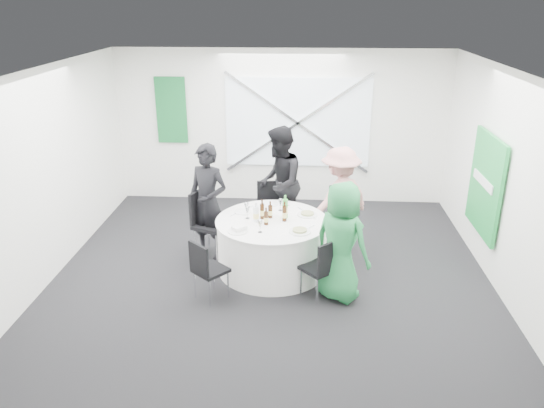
# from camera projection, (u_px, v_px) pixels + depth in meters

# --- Properties ---
(floor) EXTENTS (6.00, 6.00, 0.00)m
(floor) POSITION_uv_depth(u_px,v_px,m) (271.00, 276.00, 7.38)
(floor) COLOR black
(floor) RESTS_ON ground
(ceiling) EXTENTS (6.00, 6.00, 0.00)m
(ceiling) POSITION_uv_depth(u_px,v_px,m) (271.00, 71.00, 6.35)
(ceiling) COLOR silver
(ceiling) RESTS_ON wall_back
(wall_back) EXTENTS (6.00, 0.00, 6.00)m
(wall_back) POSITION_uv_depth(u_px,v_px,m) (281.00, 127.00, 9.65)
(wall_back) COLOR white
(wall_back) RESTS_ON floor
(wall_front) EXTENTS (6.00, 0.00, 6.00)m
(wall_front) POSITION_uv_depth(u_px,v_px,m) (247.00, 308.00, 4.08)
(wall_front) COLOR white
(wall_front) RESTS_ON floor
(wall_left) EXTENTS (0.00, 6.00, 6.00)m
(wall_left) POSITION_uv_depth(u_px,v_px,m) (46.00, 177.00, 7.04)
(wall_left) COLOR white
(wall_left) RESTS_ON floor
(wall_right) EXTENTS (0.00, 6.00, 6.00)m
(wall_right) POSITION_uv_depth(u_px,v_px,m) (507.00, 186.00, 6.70)
(wall_right) COLOR white
(wall_right) RESTS_ON floor
(window_panel) EXTENTS (2.60, 0.03, 1.60)m
(window_panel) POSITION_uv_depth(u_px,v_px,m) (298.00, 123.00, 9.56)
(window_panel) COLOR silver
(window_panel) RESTS_ON wall_back
(window_brace_a) EXTENTS (2.63, 0.05, 1.84)m
(window_brace_a) POSITION_uv_depth(u_px,v_px,m) (298.00, 123.00, 9.53)
(window_brace_a) COLOR silver
(window_brace_a) RESTS_ON window_panel
(window_brace_b) EXTENTS (2.63, 0.05, 1.84)m
(window_brace_b) POSITION_uv_depth(u_px,v_px,m) (298.00, 123.00, 9.53)
(window_brace_b) COLOR silver
(window_brace_b) RESTS_ON window_panel
(green_banner) EXTENTS (0.55, 0.04, 1.20)m
(green_banner) POSITION_uv_depth(u_px,v_px,m) (171.00, 110.00, 9.61)
(green_banner) COLOR #146534
(green_banner) RESTS_ON wall_back
(green_sign) EXTENTS (0.05, 1.20, 1.40)m
(green_sign) POSITION_uv_depth(u_px,v_px,m) (485.00, 185.00, 7.33)
(green_sign) COLOR green
(green_sign) RESTS_ON wall_right
(banquet_table) EXTENTS (1.56, 1.56, 0.76)m
(banquet_table) POSITION_uv_depth(u_px,v_px,m) (272.00, 245.00, 7.43)
(banquet_table) COLOR white
(banquet_table) RESTS_ON floor
(chair_back) EXTENTS (0.44, 0.45, 0.89)m
(chair_back) POSITION_uv_depth(u_px,v_px,m) (269.00, 205.00, 8.46)
(chair_back) COLOR black
(chair_back) RESTS_ON floor
(chair_back_left) EXTENTS (0.60, 0.59, 1.00)m
(chair_back_left) POSITION_uv_depth(u_px,v_px,m) (206.00, 218.00, 7.80)
(chair_back_left) COLOR black
(chair_back_left) RESTS_ON floor
(chair_back_right) EXTENTS (0.62, 0.62, 0.98)m
(chair_back_right) POSITION_uv_depth(u_px,v_px,m) (332.00, 216.00, 7.90)
(chair_back_right) COLOR black
(chair_back_right) RESTS_ON floor
(chair_front_right) EXTENTS (0.53, 0.53, 0.83)m
(chair_front_right) POSITION_uv_depth(u_px,v_px,m) (322.00, 265.00, 6.66)
(chair_front_right) COLOR black
(chair_front_right) RESTS_ON floor
(chair_front_left) EXTENTS (0.53, 0.53, 0.82)m
(chair_front_left) POSITION_uv_depth(u_px,v_px,m) (206.00, 267.00, 6.63)
(chair_front_left) COLOR black
(chair_front_left) RESTS_ON floor
(person_man_back_left) EXTENTS (0.73, 0.61, 1.71)m
(person_man_back_left) POSITION_uv_depth(u_px,v_px,m) (208.00, 202.00, 7.66)
(person_man_back_left) COLOR black
(person_man_back_left) RESTS_ON floor
(person_man_back) EXTENTS (0.51, 0.89, 1.80)m
(person_man_back) POSITION_uv_depth(u_px,v_px,m) (279.00, 183.00, 8.29)
(person_man_back) COLOR black
(person_man_back) RESTS_ON floor
(person_woman_pink) EXTENTS (1.12, 1.02, 1.61)m
(person_woman_pink) POSITION_uv_depth(u_px,v_px,m) (340.00, 199.00, 7.90)
(person_woman_pink) COLOR pink
(person_woman_pink) RESTS_ON floor
(person_woman_green) EXTENTS (0.91, 0.86, 1.57)m
(person_woman_green) POSITION_uv_depth(u_px,v_px,m) (341.00, 242.00, 6.59)
(person_woman_green) COLOR #238242
(person_woman_green) RESTS_ON floor
(plate_back) EXTENTS (0.24, 0.24, 0.01)m
(plate_back) POSITION_uv_depth(u_px,v_px,m) (270.00, 204.00, 7.84)
(plate_back) COLOR white
(plate_back) RESTS_ON banquet_table
(plate_back_left) EXTENTS (0.25, 0.25, 0.01)m
(plate_back_left) POSITION_uv_depth(u_px,v_px,m) (243.00, 212.00, 7.56)
(plate_back_left) COLOR white
(plate_back_left) RESTS_ON banquet_table
(plate_back_right) EXTENTS (0.28, 0.28, 0.04)m
(plate_back_right) POSITION_uv_depth(u_px,v_px,m) (307.00, 214.00, 7.45)
(plate_back_right) COLOR white
(plate_back_right) RESTS_ON banquet_table
(plate_front_right) EXTENTS (0.29, 0.29, 0.04)m
(plate_front_right) POSITION_uv_depth(u_px,v_px,m) (300.00, 231.00, 6.92)
(plate_front_right) COLOR white
(plate_front_right) RESTS_ON banquet_table
(plate_front_left) EXTENTS (0.26, 0.26, 0.01)m
(plate_front_left) POSITION_uv_depth(u_px,v_px,m) (237.00, 231.00, 6.93)
(plate_front_left) COLOR white
(plate_front_left) RESTS_ON banquet_table
(napkin) EXTENTS (0.21, 0.21, 0.05)m
(napkin) POSITION_uv_depth(u_px,v_px,m) (239.00, 228.00, 6.95)
(napkin) COLOR white
(napkin) RESTS_ON plate_front_left
(beer_bottle_a) EXTENTS (0.06, 0.06, 0.28)m
(beer_bottle_a) POSITION_uv_depth(u_px,v_px,m) (262.00, 211.00, 7.30)
(beer_bottle_a) COLOR #3D1E0B
(beer_bottle_a) RESTS_ON banquet_table
(beer_bottle_b) EXTENTS (0.06, 0.06, 0.24)m
(beer_bottle_b) POSITION_uv_depth(u_px,v_px,m) (270.00, 212.00, 7.34)
(beer_bottle_b) COLOR #3D1E0B
(beer_bottle_b) RESTS_ON banquet_table
(beer_bottle_c) EXTENTS (0.06, 0.06, 0.28)m
(beer_bottle_c) POSITION_uv_depth(u_px,v_px,m) (285.00, 214.00, 7.23)
(beer_bottle_c) COLOR #3D1E0B
(beer_bottle_c) RESTS_ON banquet_table
(beer_bottle_d) EXTENTS (0.06, 0.06, 0.24)m
(beer_bottle_d) POSITION_uv_depth(u_px,v_px,m) (266.00, 218.00, 7.12)
(beer_bottle_d) COLOR #3D1E0B
(beer_bottle_d) RESTS_ON banquet_table
(green_water_bottle) EXTENTS (0.08, 0.08, 0.33)m
(green_water_bottle) POSITION_uv_depth(u_px,v_px,m) (285.00, 209.00, 7.33)
(green_water_bottle) COLOR green
(green_water_bottle) RESTS_ON banquet_table
(clear_water_bottle) EXTENTS (0.08, 0.08, 0.28)m
(clear_water_bottle) POSITION_uv_depth(u_px,v_px,m) (256.00, 214.00, 7.21)
(clear_water_bottle) COLOR white
(clear_water_bottle) RESTS_ON banquet_table
(wine_glass_a) EXTENTS (0.07, 0.07, 0.17)m
(wine_glass_a) POSITION_uv_depth(u_px,v_px,m) (246.00, 206.00, 7.44)
(wine_glass_a) COLOR white
(wine_glass_a) RESTS_ON banquet_table
(wine_glass_b) EXTENTS (0.07, 0.07, 0.17)m
(wine_glass_b) POSITION_uv_depth(u_px,v_px,m) (260.00, 223.00, 6.87)
(wine_glass_b) COLOR white
(wine_glass_b) RESTS_ON banquet_table
(wine_glass_c) EXTENTS (0.07, 0.07, 0.17)m
(wine_glass_c) POSITION_uv_depth(u_px,v_px,m) (247.00, 210.00, 7.30)
(wine_glass_c) COLOR white
(wine_glass_c) RESTS_ON banquet_table
(wine_glass_d) EXTENTS (0.07, 0.07, 0.17)m
(wine_glass_d) POSITION_uv_depth(u_px,v_px,m) (280.00, 202.00, 7.58)
(wine_glass_d) COLOR white
(wine_glass_d) RESTS_ON banquet_table
(fork_a) EXTENTS (0.10, 0.13, 0.01)m
(fork_a) POSITION_uv_depth(u_px,v_px,m) (250.00, 207.00, 7.73)
(fork_a) COLOR silver
(fork_a) RESTS_ON banquet_table
(knife_a) EXTENTS (0.09, 0.14, 0.01)m
(knife_a) POSITION_uv_depth(u_px,v_px,m) (233.00, 215.00, 7.46)
(knife_a) COLOR silver
(knife_a) RESTS_ON banquet_table
(fork_b) EXTENTS (0.10, 0.13, 0.01)m
(fork_b) POSITION_uv_depth(u_px,v_px,m) (297.00, 234.00, 6.85)
(fork_b) COLOR silver
(fork_b) RESTS_ON banquet_table
(knife_b) EXTENTS (0.10, 0.13, 0.01)m
(knife_b) POSITION_uv_depth(u_px,v_px,m) (311.00, 227.00, 7.07)
(knife_b) COLOR silver
(knife_b) RESTS_ON banquet_table
(fork_c) EXTENTS (0.09, 0.14, 0.01)m
(fork_c) POSITION_uv_depth(u_px,v_px,m) (313.00, 217.00, 7.38)
(fork_c) COLOR silver
(fork_c) RESTS_ON banquet_table
(knife_c) EXTENTS (0.09, 0.14, 0.01)m
(knife_c) POSITION_uv_depth(u_px,v_px,m) (300.00, 209.00, 7.66)
(knife_c) COLOR silver
(knife_c) RESTS_ON banquet_table
(fork_d) EXTENTS (0.15, 0.02, 0.01)m
(fork_d) POSITION_uv_depth(u_px,v_px,m) (284.00, 205.00, 7.80)
(fork_d) COLOR silver
(fork_d) RESTS_ON banquet_table
(knife_d) EXTENTS (0.15, 0.02, 0.01)m
(knife_d) POSITION_uv_depth(u_px,v_px,m) (260.00, 205.00, 7.80)
(knife_d) COLOR silver
(knife_d) RESTS_ON banquet_table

